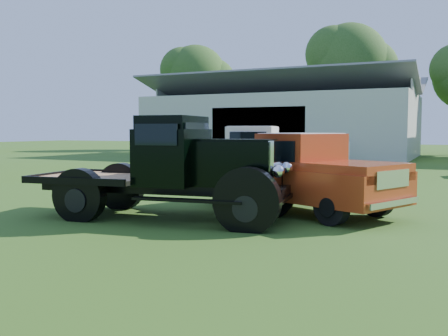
% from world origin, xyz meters
% --- Properties ---
extents(ground, '(120.00, 120.00, 0.00)m').
position_xyz_m(ground, '(0.00, 0.00, 0.00)').
color(ground, '#365F22').
extents(shed_left, '(18.80, 10.20, 5.60)m').
position_xyz_m(shed_left, '(-7.00, 26.00, 2.80)').
color(shed_left, beige).
rests_on(shed_left, ground).
extents(fence_rail, '(14.20, 0.16, 1.20)m').
position_xyz_m(fence_rail, '(-8.00, 20.00, 0.60)').
color(fence_rail, white).
rests_on(fence_rail, ground).
extents(tree_a, '(6.30, 6.30, 10.50)m').
position_xyz_m(tree_a, '(-18.00, 33.00, 5.25)').
color(tree_a, '#204513').
rests_on(tree_a, ground).
extents(tree_b, '(6.90, 6.90, 11.50)m').
position_xyz_m(tree_b, '(-4.00, 34.00, 5.75)').
color(tree_b, '#204513').
rests_on(tree_b, ground).
extents(vintage_flatbed, '(5.67, 2.90, 2.15)m').
position_xyz_m(vintage_flatbed, '(-0.77, 0.53, 1.07)').
color(vintage_flatbed, black).
rests_on(vintage_flatbed, ground).
extents(red_pickup, '(5.32, 3.79, 1.81)m').
position_xyz_m(red_pickup, '(1.42, 2.56, 0.91)').
color(red_pickup, '#A63717').
rests_on(red_pickup, ground).
extents(white_pickup, '(5.59, 3.11, 1.94)m').
position_xyz_m(white_pickup, '(-1.45, 6.58, 0.97)').
color(white_pickup, silver).
rests_on(white_pickup, ground).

